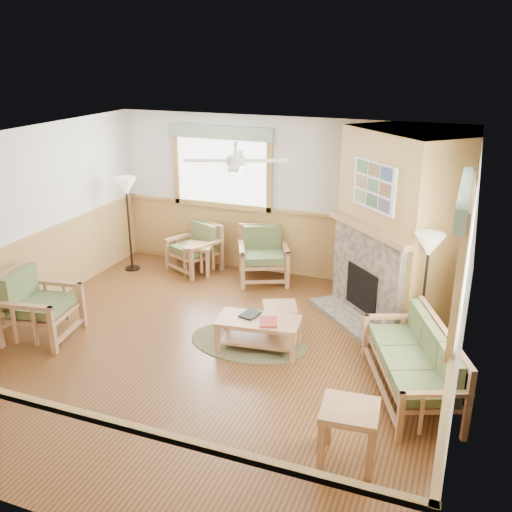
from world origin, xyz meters
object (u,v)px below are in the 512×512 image
(armchair_back_left, at_px, (194,248))
(floor_lamp_left, at_px, (129,224))
(end_table_sofa, at_px, (348,434))
(end_table_chairs, at_px, (199,259))
(armchair_back_right, at_px, (263,255))
(coffee_table, at_px, (259,334))
(footstool, at_px, (280,319))
(sofa, at_px, (411,361))
(armchair_left, at_px, (40,305))
(floor_lamp_right, at_px, (424,294))

(armchair_back_left, xyz_separation_m, floor_lamp_left, (-1.07, -0.36, 0.42))
(end_table_sofa, bearing_deg, end_table_chairs, 132.20)
(armchair_back_left, height_order, armchair_back_right, armchair_back_right)
(coffee_table, xyz_separation_m, footstool, (0.11, 0.55, -0.01))
(coffee_table, height_order, footstool, coffee_table)
(sofa, xyz_separation_m, armchair_left, (-4.84, -0.42, 0.07))
(sofa, height_order, end_table_chairs, sofa)
(sofa, distance_m, end_table_chairs, 4.59)
(end_table_sofa, xyz_separation_m, floor_lamp_left, (-4.70, 3.58, 0.54))
(armchair_back_right, height_order, floor_lamp_left, floor_lamp_left)
(sofa, bearing_deg, footstool, -137.59)
(end_table_chairs, xyz_separation_m, floor_lamp_left, (-1.22, -0.25, 0.57))
(armchair_back_right, distance_m, coffee_table, 2.36)
(armchair_left, bearing_deg, armchair_back_right, -44.59)
(armchair_left, distance_m, floor_lamp_left, 2.65)
(end_table_chairs, height_order, floor_lamp_right, floor_lamp_right)
(sofa, distance_m, end_table_sofa, 1.45)
(armchair_left, bearing_deg, floor_lamp_right, -82.58)
(armchair_back_left, height_order, floor_lamp_left, floor_lamp_left)
(sofa, bearing_deg, end_table_sofa, -38.53)
(sofa, relative_size, armchair_back_left, 2.13)
(armchair_back_left, distance_m, armchair_left, 3.08)
(end_table_chairs, bearing_deg, floor_lamp_right, -20.04)
(armchair_left, xyz_separation_m, coffee_table, (2.87, 0.75, -0.27))
(footstool, bearing_deg, floor_lamp_right, 4.55)
(sofa, height_order, end_table_sofa, sofa)
(end_table_sofa, bearing_deg, footstool, 122.72)
(armchair_left, bearing_deg, end_table_chairs, -27.73)
(armchair_back_left, relative_size, end_table_sofa, 1.40)
(sofa, height_order, floor_lamp_right, floor_lamp_right)
(sofa, xyz_separation_m, floor_lamp_right, (0.00, 1.03, 0.40))
(sofa, bearing_deg, end_table_chairs, -144.51)
(end_table_chairs, bearing_deg, armchair_back_right, 5.43)
(floor_lamp_left, bearing_deg, armchair_back_right, 8.66)
(armchair_back_left, height_order, end_table_sofa, armchair_back_left)
(end_table_chairs, bearing_deg, footstool, -37.78)
(floor_lamp_right, bearing_deg, floor_lamp_left, 167.15)
(armchair_back_right, relative_size, end_table_sofa, 1.51)
(armchair_back_right, bearing_deg, end_table_chairs, 160.79)
(armchair_back_right, height_order, end_table_sofa, armchair_back_right)
(armchair_back_left, distance_m, floor_lamp_left, 1.20)
(end_table_sofa, bearing_deg, floor_lamp_left, 142.66)
(sofa, distance_m, armchair_back_right, 3.74)
(end_table_chairs, height_order, end_table_sofa, end_table_sofa)
(floor_lamp_right, bearing_deg, coffee_table, -160.44)
(end_table_sofa, xyz_separation_m, footstool, (-1.46, 2.27, -0.10))
(armchair_back_right, xyz_separation_m, coffee_table, (0.76, -2.22, -0.24))
(armchair_back_left, bearing_deg, floor_lamp_left, -137.47)
(armchair_back_left, xyz_separation_m, end_table_chairs, (0.15, -0.10, -0.15))
(floor_lamp_left, bearing_deg, coffee_table, -30.75)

